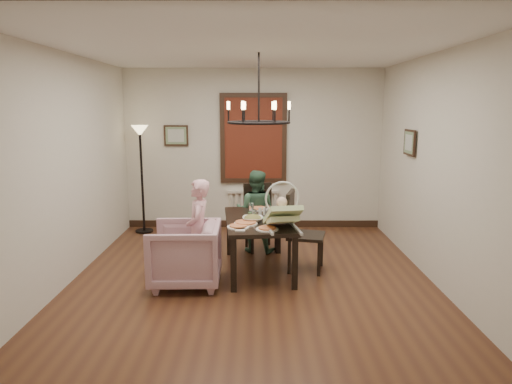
{
  "coord_description": "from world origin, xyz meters",
  "views": [
    {
      "loc": [
        0.07,
        -5.52,
        2.14
      ],
      "look_at": [
        0.05,
        0.32,
        1.05
      ],
      "focal_mm": 32.0,
      "sensor_mm": 36.0,
      "label": 1
    }
  ],
  "objects_px": {
    "elderly_woman": "(199,239)",
    "seated_man": "(255,218)",
    "armchair": "(185,254)",
    "baby_bouncer": "(282,213)",
    "chair_right": "(306,231)",
    "drinking_glass": "(254,215)",
    "dining_table": "(259,225)",
    "chair_far": "(261,217)",
    "floor_lamp": "(142,181)"
  },
  "relations": [
    {
      "from": "chair_right",
      "to": "drinking_glass",
      "type": "height_order",
      "value": "chair_right"
    },
    {
      "from": "armchair",
      "to": "baby_bouncer",
      "type": "height_order",
      "value": "baby_bouncer"
    },
    {
      "from": "chair_far",
      "to": "floor_lamp",
      "type": "xyz_separation_m",
      "value": [
        -2.03,
        0.98,
        0.4
      ]
    },
    {
      "from": "dining_table",
      "to": "chair_far",
      "type": "bearing_deg",
      "value": 82.04
    },
    {
      "from": "elderly_woman",
      "to": "seated_man",
      "type": "xyz_separation_m",
      "value": [
        0.7,
        1.14,
        -0.02
      ]
    },
    {
      "from": "elderly_woman",
      "to": "floor_lamp",
      "type": "relative_size",
      "value": 0.59
    },
    {
      "from": "chair_right",
      "to": "seated_man",
      "type": "relative_size",
      "value": 1.05
    },
    {
      "from": "chair_right",
      "to": "baby_bouncer",
      "type": "distance_m",
      "value": 0.74
    },
    {
      "from": "chair_right",
      "to": "baby_bouncer",
      "type": "relative_size",
      "value": 1.76
    },
    {
      "from": "chair_far",
      "to": "drinking_glass",
      "type": "height_order",
      "value": "chair_far"
    },
    {
      "from": "elderly_woman",
      "to": "armchair",
      "type": "bearing_deg",
      "value": -39.48
    },
    {
      "from": "floor_lamp",
      "to": "armchair",
      "type": "bearing_deg",
      "value": -65.39
    },
    {
      "from": "dining_table",
      "to": "floor_lamp",
      "type": "bearing_deg",
      "value": 131.05
    },
    {
      "from": "seated_man",
      "to": "baby_bouncer",
      "type": "bearing_deg",
      "value": 115.18
    },
    {
      "from": "armchair",
      "to": "chair_far",
      "type": "bearing_deg",
      "value": 144.81
    },
    {
      "from": "chair_right",
      "to": "drinking_glass",
      "type": "relative_size",
      "value": 7.71
    },
    {
      "from": "armchair",
      "to": "chair_right",
      "type": "bearing_deg",
      "value": 107.14
    },
    {
      "from": "chair_far",
      "to": "armchair",
      "type": "height_order",
      "value": "chair_far"
    },
    {
      "from": "seated_man",
      "to": "drinking_glass",
      "type": "relative_size",
      "value": 7.36
    },
    {
      "from": "baby_bouncer",
      "to": "elderly_woman",
      "type": "bearing_deg",
      "value": 159.54
    },
    {
      "from": "chair_far",
      "to": "chair_right",
      "type": "relative_size",
      "value": 0.94
    },
    {
      "from": "dining_table",
      "to": "floor_lamp",
      "type": "height_order",
      "value": "floor_lamp"
    },
    {
      "from": "seated_man",
      "to": "drinking_glass",
      "type": "bearing_deg",
      "value": 100.83
    },
    {
      "from": "chair_right",
      "to": "elderly_woman",
      "type": "relative_size",
      "value": 1.01
    },
    {
      "from": "drinking_glass",
      "to": "dining_table",
      "type": "bearing_deg",
      "value": 56.37
    },
    {
      "from": "drinking_glass",
      "to": "armchair",
      "type": "bearing_deg",
      "value": -153.63
    },
    {
      "from": "dining_table",
      "to": "drinking_glass",
      "type": "height_order",
      "value": "drinking_glass"
    },
    {
      "from": "drinking_glass",
      "to": "floor_lamp",
      "type": "distance_m",
      "value": 2.76
    },
    {
      "from": "chair_right",
      "to": "floor_lamp",
      "type": "distance_m",
      "value": 3.23
    },
    {
      "from": "chair_far",
      "to": "chair_right",
      "type": "xyz_separation_m",
      "value": [
        0.59,
        -0.89,
        0.03
      ]
    },
    {
      "from": "dining_table",
      "to": "drinking_glass",
      "type": "xyz_separation_m",
      "value": [
        -0.06,
        -0.09,
        0.15
      ]
    },
    {
      "from": "chair_far",
      "to": "seated_man",
      "type": "height_order",
      "value": "seated_man"
    },
    {
      "from": "dining_table",
      "to": "seated_man",
      "type": "xyz_separation_m",
      "value": [
        -0.05,
        0.81,
        -0.11
      ]
    },
    {
      "from": "seated_man",
      "to": "chair_far",
      "type": "bearing_deg",
      "value": -123.56
    },
    {
      "from": "chair_right",
      "to": "floor_lamp",
      "type": "height_order",
      "value": "floor_lamp"
    },
    {
      "from": "baby_bouncer",
      "to": "drinking_glass",
      "type": "height_order",
      "value": "baby_bouncer"
    },
    {
      "from": "chair_right",
      "to": "drinking_glass",
      "type": "distance_m",
      "value": 0.73
    },
    {
      "from": "dining_table",
      "to": "baby_bouncer",
      "type": "height_order",
      "value": "baby_bouncer"
    },
    {
      "from": "chair_right",
      "to": "baby_bouncer",
      "type": "xyz_separation_m",
      "value": [
        -0.35,
        -0.54,
        0.37
      ]
    },
    {
      "from": "baby_bouncer",
      "to": "drinking_glass",
      "type": "distance_m",
      "value": 0.57
    },
    {
      "from": "dining_table",
      "to": "seated_man",
      "type": "relative_size",
      "value": 1.54
    },
    {
      "from": "drinking_glass",
      "to": "floor_lamp",
      "type": "bearing_deg",
      "value": 134.48
    },
    {
      "from": "elderly_woman",
      "to": "drinking_glass",
      "type": "distance_m",
      "value": 0.77
    },
    {
      "from": "chair_far",
      "to": "chair_right",
      "type": "bearing_deg",
      "value": -71.83
    },
    {
      "from": "dining_table",
      "to": "floor_lamp",
      "type": "relative_size",
      "value": 0.87
    },
    {
      "from": "armchair",
      "to": "dining_table",
      "type": "bearing_deg",
      "value": 117.79
    },
    {
      "from": "dining_table",
      "to": "elderly_woman",
      "type": "xyz_separation_m",
      "value": [
        -0.75,
        -0.32,
        -0.09
      ]
    },
    {
      "from": "armchair",
      "to": "drinking_glass",
      "type": "xyz_separation_m",
      "value": [
        0.84,
        0.42,
        0.39
      ]
    },
    {
      "from": "baby_bouncer",
      "to": "drinking_glass",
      "type": "bearing_deg",
      "value": 118.17
    },
    {
      "from": "chair_far",
      "to": "floor_lamp",
      "type": "bearing_deg",
      "value": 138.78
    }
  ]
}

